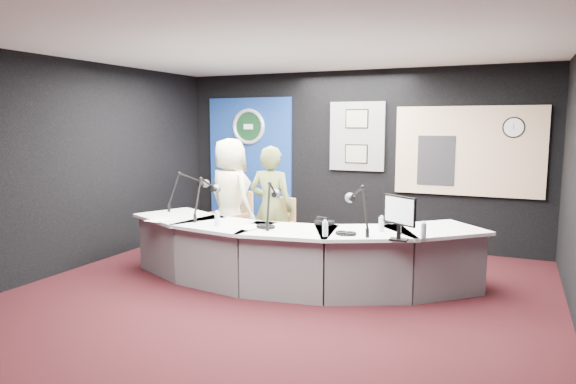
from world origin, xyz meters
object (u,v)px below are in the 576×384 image
at_px(person_man, 230,197).
at_px(person_woman, 271,208).
at_px(armchair_right, 271,235).
at_px(armchair_left, 231,224).
at_px(broadcast_desk, 291,254).

height_order(person_man, person_woman, person_man).
distance_m(armchair_right, person_man, 1.04).
distance_m(armchair_left, person_man, 0.39).
relative_size(person_man, person_woman, 1.05).
bearing_deg(person_man, broadcast_desk, 170.18).
relative_size(armchair_left, armchair_right, 1.02).
xyz_separation_m(armchair_right, person_man, (-0.87, 0.41, 0.40)).
relative_size(broadcast_desk, person_woman, 2.70).
height_order(armchair_left, person_woman, person_woman).
relative_size(armchair_left, person_man, 0.55).
bearing_deg(armchair_right, broadcast_desk, -33.52).
distance_m(armchair_left, person_woman, 1.03).
height_order(armchair_right, person_man, person_man).
xyz_separation_m(broadcast_desk, person_woman, (-0.50, 0.49, 0.46)).
height_order(armchair_right, person_woman, person_woman).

